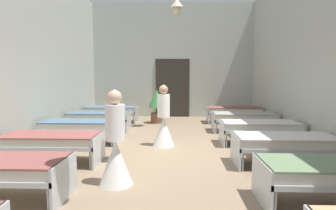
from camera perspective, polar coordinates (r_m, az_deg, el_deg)
The scene contains 14 objects.
ground_plane at distance 6.37m, azimuth 0.01°, elevation -9.95°, with size 7.18×12.01×0.10m, color #8C755B.
room_shell at distance 7.54m, azimuth 0.36°, elevation 10.87°, with size 6.98×11.61×4.68m.
bed_right_row_1 at distance 4.34m, azimuth 30.45°, elevation -11.58°, with size 1.90×0.84×0.57m.
bed_left_row_2 at distance 5.96m, azimuth -22.47°, elevation -6.66°, with size 1.90×0.84×0.57m.
bed_right_row_2 at distance 5.81m, azimuth 22.54°, elevation -6.98°, with size 1.90×0.84×0.57m.
bed_left_row_3 at distance 7.48m, azimuth -17.21°, elevation -4.03°, with size 1.90×0.84×0.57m.
bed_right_row_3 at distance 7.36m, azimuth 17.96°, elevation -4.21°, with size 1.90×0.84×0.57m.
bed_left_row_4 at distance 9.06m, azimuth -13.77°, elevation -2.28°, with size 1.90×0.84×0.57m.
bed_right_row_4 at distance 8.96m, azimuth 15.02°, elevation -2.39°, with size 1.90×0.84×0.57m.
bed_left_row_5 at distance 10.66m, azimuth -11.36°, elevation -1.04°, with size 1.90×0.84×0.57m.
bed_right_row_5 at distance 10.58m, azimuth 12.97°, elevation -1.13°, with size 1.90×0.84×0.57m.
nurse_near_aisle at distance 4.49m, azimuth -10.46°, elevation -9.11°, with size 0.52×0.52×1.49m.
nurse_mid_aisle at distance 6.86m, azimuth -0.90°, elevation -3.87°, with size 0.52×0.52×1.49m.
potted_plant at distance 10.24m, azimuth -2.29°, elevation 0.43°, with size 0.60×0.60×1.22m.
Camera 1 is at (0.20, -6.13, 1.67)m, focal length 30.37 mm.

